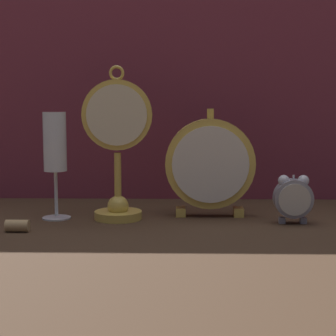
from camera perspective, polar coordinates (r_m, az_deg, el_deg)
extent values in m
plane|color=#422D1E|center=(1.04, -0.11, -6.20)|extent=(4.00, 4.00, 0.00)
cube|color=brown|center=(1.34, 0.26, 9.43)|extent=(1.54, 0.01, 0.59)
cylinder|color=gold|center=(1.13, -5.09, -4.78)|extent=(0.10, 0.10, 0.02)
sphere|color=gold|center=(1.13, -5.09, -3.88)|extent=(0.04, 0.04, 0.04)
cylinder|color=gold|center=(1.12, -5.12, -1.43)|extent=(0.01, 0.01, 0.12)
cylinder|color=gold|center=(1.11, -5.19, 5.39)|extent=(0.14, 0.02, 0.14)
cylinder|color=beige|center=(1.10, -5.25, 5.38)|extent=(0.12, 0.00, 0.12)
torus|color=gold|center=(1.11, -5.24, 9.58)|extent=(0.03, 0.01, 0.03)
cube|color=gray|center=(1.11, 11.49, -5.23)|extent=(0.01, 0.01, 0.01)
cube|color=gray|center=(1.12, 13.56, -5.20)|extent=(0.01, 0.01, 0.01)
cylinder|color=gray|center=(1.11, 12.59, -3.02)|extent=(0.07, 0.03, 0.07)
cylinder|color=beige|center=(1.09, 12.76, -3.17)|extent=(0.06, 0.00, 0.06)
sphere|color=silver|center=(1.10, 11.68, -1.27)|extent=(0.02, 0.02, 0.02)
sphere|color=silver|center=(1.10, 13.58, -1.27)|extent=(0.02, 0.02, 0.02)
cylinder|color=silver|center=(1.10, 12.64, -1.04)|extent=(0.00, 0.00, 0.01)
cube|color=gold|center=(1.16, 1.31, -4.46)|extent=(0.02, 0.03, 0.02)
cube|color=gold|center=(1.16, 7.16, -4.46)|extent=(0.02, 0.03, 0.02)
cylinder|color=gold|center=(1.14, 4.29, 0.46)|extent=(0.18, 0.04, 0.18)
cylinder|color=silver|center=(1.12, 4.34, 0.34)|extent=(0.15, 0.00, 0.15)
cylinder|color=gold|center=(1.13, 4.33, 5.53)|extent=(0.01, 0.01, 0.02)
cylinder|color=silver|center=(1.15, -11.25, -4.91)|extent=(0.06, 0.06, 0.01)
cylinder|color=silver|center=(1.15, -11.30, -2.54)|extent=(0.01, 0.01, 0.09)
cylinder|color=white|center=(1.13, -11.43, 2.64)|extent=(0.05, 0.05, 0.12)
cylinder|color=#DBC675|center=(1.14, -11.40, 1.61)|extent=(0.04, 0.04, 0.08)
cylinder|color=tan|center=(1.05, -15.05, -5.69)|extent=(0.04, 0.02, 0.02)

